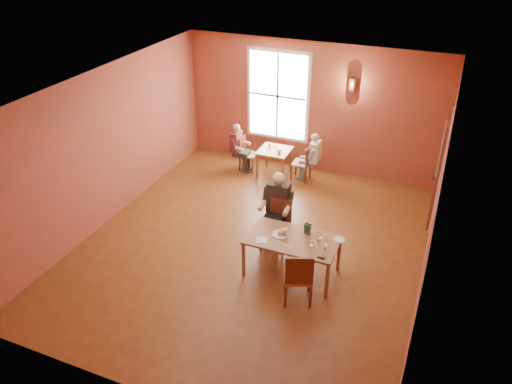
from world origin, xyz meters
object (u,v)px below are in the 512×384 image
at_px(main_table, 292,256).
at_px(diner_white, 303,158).
at_px(chair_diner_main, 277,225).
at_px(diner_main, 277,216).
at_px(second_table, 274,162).
at_px(chair_diner_white, 301,162).
at_px(chair_empty, 298,275).
at_px(diner_maroon, 247,148).
at_px(chair_diner_maroon, 249,154).

distance_m(main_table, diner_white, 3.43).
height_order(chair_diner_main, diner_main, diner_main).
height_order(second_table, chair_diner_white, chair_diner_white).
bearing_deg(diner_main, chair_empty, 123.45).
bearing_deg(chair_empty, chair_diner_white, 86.26).
relative_size(diner_white, diner_maroon, 1.00).
height_order(main_table, diner_main, diner_main).
bearing_deg(chair_diner_maroon, chair_diner_main, 32.68).
xyz_separation_m(second_table, chair_diner_maroon, (-0.65, 0.00, 0.09)).
xyz_separation_m(chair_diner_maroon, diner_maroon, (-0.03, 0.00, 0.15)).
bearing_deg(chair_empty, diner_maroon, 102.09).
bearing_deg(diner_main, chair_diner_main, -90.00).
distance_m(main_table, second_table, 3.65).
xyz_separation_m(diner_main, chair_empty, (0.80, -1.22, -0.18)).
distance_m(diner_main, chair_empty, 1.47).
height_order(chair_diner_maroon, diner_maroon, diner_maroon).
distance_m(main_table, chair_diner_maroon, 3.97).
bearing_deg(diner_main, diner_white, -82.06).
bearing_deg(chair_diner_main, chair_empty, 122.81).
height_order(second_table, diner_maroon, diner_maroon).
xyz_separation_m(diner_main, second_table, (-1.05, 2.69, -0.35)).
relative_size(chair_diner_main, diner_white, 0.83).
relative_size(diner_main, chair_empty, 1.38).
bearing_deg(diner_maroon, chair_diner_main, 33.14).
bearing_deg(diner_main, chair_diner_maroon, -57.61).
bearing_deg(diner_maroon, diner_white, 90.00).
height_order(main_table, diner_maroon, diner_maroon).
relative_size(chair_empty, diner_maroon, 0.87).
height_order(chair_empty, diner_white, diner_white).
relative_size(diner_main, diner_white, 1.20).
xyz_separation_m(chair_empty, diner_maroon, (-2.54, 3.91, 0.07)).
distance_m(chair_empty, diner_white, 4.08).
bearing_deg(diner_main, chair_diner_white, -81.44).
xyz_separation_m(chair_diner_main, second_table, (-1.05, 2.66, -0.14)).
bearing_deg(chair_diner_main, second_table, -68.35).
xyz_separation_m(chair_empty, chair_diner_white, (-1.21, 3.91, -0.05)).
bearing_deg(main_table, chair_diner_main, 127.57).
bearing_deg(second_table, main_table, -64.82).
bearing_deg(chair_diner_white, diner_main, -171.44).
distance_m(chair_diner_main, chair_diner_maroon, 3.16).
distance_m(chair_diner_white, diner_maroon, 1.34).
height_order(chair_diner_white, diner_white, diner_white).
bearing_deg(chair_diner_maroon, chair_diner_white, 90.00).
relative_size(chair_empty, second_table, 1.37).
relative_size(chair_diner_white, diner_maroon, 0.78).
distance_m(diner_white, diner_maroon, 1.36).
height_order(chair_diner_main, diner_white, diner_white).
distance_m(diner_main, diner_maroon, 3.20).
height_order(chair_empty, chair_diner_maroon, chair_empty).
distance_m(chair_diner_white, diner_white, 0.13).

